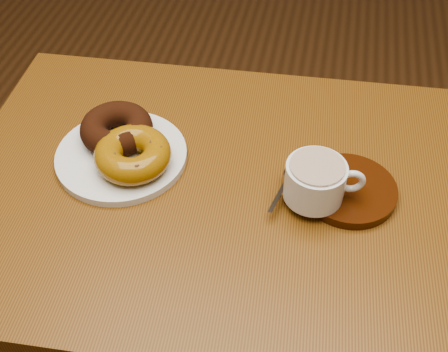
% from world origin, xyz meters
% --- Properties ---
extents(cafe_table, '(0.83, 0.64, 0.75)m').
position_xyz_m(cafe_table, '(0.17, 0.19, 0.63)').
color(cafe_table, brown).
rests_on(cafe_table, ground).
extents(donut_plate, '(0.25, 0.25, 0.01)m').
position_xyz_m(donut_plate, '(0.02, 0.22, 0.75)').
color(donut_plate, silver).
rests_on(donut_plate, cafe_table).
extents(donut_cinnamon, '(0.13, 0.13, 0.04)m').
position_xyz_m(donut_cinnamon, '(0.00, 0.25, 0.78)').
color(donut_cinnamon, black).
rests_on(donut_cinnamon, donut_plate).
extents(donut_caramel, '(0.15, 0.15, 0.04)m').
position_xyz_m(donut_caramel, '(0.05, 0.20, 0.78)').
color(donut_caramel, '#986610').
rests_on(donut_caramel, donut_plate).
extents(saucer, '(0.15, 0.15, 0.02)m').
position_xyz_m(saucer, '(0.38, 0.22, 0.75)').
color(saucer, '#371607').
rests_on(saucer, cafe_table).
extents(coffee_cup, '(0.12, 0.09, 0.06)m').
position_xyz_m(coffee_cup, '(0.33, 0.19, 0.79)').
color(coffee_cup, silver).
rests_on(coffee_cup, saucer).
extents(teaspoon, '(0.03, 0.10, 0.01)m').
position_xyz_m(teaspoon, '(0.29, 0.21, 0.77)').
color(teaspoon, silver).
rests_on(teaspoon, saucer).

